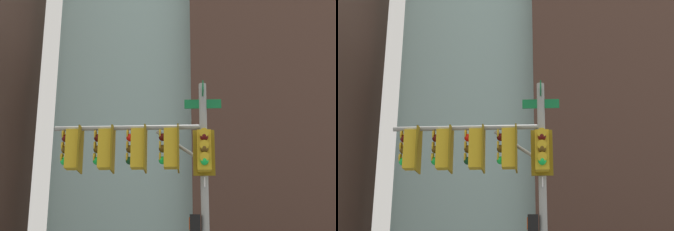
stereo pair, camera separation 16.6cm
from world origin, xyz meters
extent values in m
cylinder|color=gray|center=(-0.34, -0.10, 3.21)|extent=(0.20, 0.20, 6.42)
cylinder|color=gray|center=(1.57, -0.02, 5.25)|extent=(3.82, 0.28, 0.12)
cylinder|color=gray|center=(0.35, -0.07, 4.80)|extent=(1.04, 0.13, 0.75)
cube|color=#0F6B33|center=(-0.34, -0.10, 6.17)|extent=(0.08, 1.20, 0.24)
cube|color=#0F6B33|center=(-0.34, -0.10, 5.87)|extent=(0.95, 0.07, 0.24)
cube|color=white|center=(-0.34, -0.10, 3.80)|extent=(0.05, 0.45, 0.24)
cube|color=gold|center=(0.49, -0.06, 4.69)|extent=(0.35, 0.35, 1.00)
cube|color=#775E0F|center=(0.30, -0.07, 4.69)|extent=(0.06, 0.55, 1.16)
sphere|color=#470A07|center=(0.70, -0.06, 4.99)|extent=(0.20, 0.20, 0.20)
cylinder|color=gold|center=(0.76, -0.05, 5.08)|extent=(0.05, 0.23, 0.23)
sphere|color=#4C330A|center=(0.70, -0.06, 4.69)|extent=(0.20, 0.20, 0.20)
cylinder|color=gold|center=(0.76, -0.05, 4.78)|extent=(0.05, 0.23, 0.23)
sphere|color=green|center=(0.70, -0.06, 4.39)|extent=(0.20, 0.20, 0.20)
cylinder|color=gold|center=(0.76, -0.05, 4.48)|extent=(0.05, 0.23, 0.23)
cube|color=gold|center=(1.32, -0.03, 4.69)|extent=(0.35, 0.35, 1.00)
cube|color=#775E0F|center=(1.13, -0.04, 4.69)|extent=(0.06, 0.55, 1.16)
sphere|color=red|center=(1.53, -0.02, 4.99)|extent=(0.20, 0.20, 0.20)
cylinder|color=gold|center=(1.59, -0.02, 5.08)|extent=(0.05, 0.23, 0.23)
sphere|color=#4C330A|center=(1.53, -0.02, 4.69)|extent=(0.20, 0.20, 0.20)
cylinder|color=gold|center=(1.59, -0.02, 4.78)|extent=(0.05, 0.23, 0.23)
sphere|color=#0A3819|center=(1.53, -0.02, 4.39)|extent=(0.20, 0.20, 0.20)
cylinder|color=gold|center=(1.59, -0.02, 4.48)|extent=(0.05, 0.23, 0.23)
cube|color=gold|center=(2.15, 0.01, 4.69)|extent=(0.35, 0.35, 1.00)
cube|color=#775E0F|center=(1.96, 0.00, 4.69)|extent=(0.06, 0.55, 1.16)
sphere|color=#470A07|center=(2.36, 0.02, 4.99)|extent=(0.20, 0.20, 0.20)
cylinder|color=gold|center=(2.42, 0.02, 5.08)|extent=(0.05, 0.23, 0.23)
sphere|color=#4C330A|center=(2.36, 0.02, 4.69)|extent=(0.20, 0.20, 0.20)
cylinder|color=gold|center=(2.42, 0.02, 4.78)|extent=(0.05, 0.23, 0.23)
sphere|color=green|center=(2.36, 0.02, 4.39)|extent=(0.20, 0.20, 0.20)
cylinder|color=gold|center=(2.42, 0.02, 4.48)|extent=(0.05, 0.23, 0.23)
cube|color=gold|center=(2.98, 0.04, 4.69)|extent=(0.35, 0.35, 1.00)
cube|color=#775E0F|center=(2.79, 0.03, 4.69)|extent=(0.06, 0.55, 1.16)
sphere|color=#470A07|center=(3.19, 0.05, 4.99)|extent=(0.20, 0.20, 0.20)
cylinder|color=gold|center=(3.25, 0.05, 5.08)|extent=(0.05, 0.23, 0.23)
sphere|color=#4C330A|center=(3.19, 0.05, 4.69)|extent=(0.20, 0.20, 0.20)
cylinder|color=gold|center=(3.25, 0.05, 4.78)|extent=(0.05, 0.23, 0.23)
sphere|color=green|center=(3.19, 0.05, 4.39)|extent=(0.20, 0.20, 0.20)
cylinder|color=gold|center=(3.25, 0.05, 4.48)|extent=(0.05, 0.23, 0.23)
cube|color=gold|center=(-0.35, 0.20, 4.55)|extent=(0.35, 0.35, 1.00)
cube|color=#775E0F|center=(-0.34, 0.01, 4.55)|extent=(0.55, 0.06, 1.16)
sphere|color=#470A07|center=(-0.36, 0.40, 4.85)|extent=(0.20, 0.20, 0.20)
cylinder|color=gold|center=(-0.36, 0.47, 4.94)|extent=(0.23, 0.05, 0.23)
sphere|color=#4C330A|center=(-0.36, 0.40, 4.55)|extent=(0.20, 0.20, 0.20)
cylinder|color=gold|center=(-0.36, 0.47, 4.64)|extent=(0.23, 0.05, 0.23)
sphere|color=green|center=(-0.36, 0.40, 4.25)|extent=(0.20, 0.20, 0.20)
cylinder|color=gold|center=(-0.36, 0.47, 4.34)|extent=(0.23, 0.05, 0.23)
cube|color=black|center=(-0.09, -0.09, 2.83)|extent=(0.27, 0.37, 0.40)
cube|color=#EA5914|center=(0.05, -0.08, 2.83)|extent=(0.03, 0.25, 0.28)
cube|color=#4C3328|center=(-11.13, -42.33, 29.88)|extent=(24.65, 21.43, 59.77)
camera|label=1|loc=(-0.52, 12.35, 1.60)|focal=54.38mm
camera|label=2|loc=(-0.69, 12.34, 1.60)|focal=54.38mm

